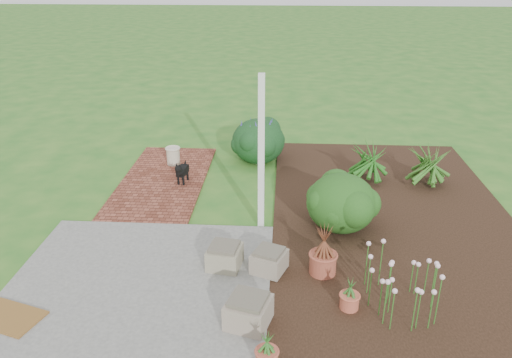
# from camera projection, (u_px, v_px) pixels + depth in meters

# --- Properties ---
(ground) EXTENTS (80.00, 80.00, 0.00)m
(ground) POSITION_uv_depth(u_px,v_px,m) (242.00, 228.00, 8.09)
(ground) COLOR #246520
(ground) RESTS_ON ground
(concrete_patio) EXTENTS (3.50, 3.50, 0.04)m
(concrete_patio) POSITION_uv_depth(u_px,v_px,m) (136.00, 290.00, 6.56)
(concrete_patio) COLOR slate
(concrete_patio) RESTS_ON ground
(brick_path) EXTENTS (1.60, 3.50, 0.04)m
(brick_path) POSITION_uv_depth(u_px,v_px,m) (164.00, 180.00, 9.77)
(brick_path) COLOR #5E2B1D
(brick_path) RESTS_ON ground
(garden_bed) EXTENTS (4.00, 7.00, 0.03)m
(garden_bed) POSITION_uv_depth(u_px,v_px,m) (392.00, 217.00, 8.41)
(garden_bed) COLOR black
(garden_bed) RESTS_ON ground
(veranda_post) EXTENTS (0.10, 0.10, 2.50)m
(veranda_post) POSITION_uv_depth(u_px,v_px,m) (261.00, 154.00, 7.66)
(veranda_post) COLOR white
(veranda_post) RESTS_ON ground
(stone_trough_near) EXTENTS (0.60, 0.60, 0.32)m
(stone_trough_near) POSITION_uv_depth(u_px,v_px,m) (248.00, 312.00, 5.88)
(stone_trough_near) COLOR #736858
(stone_trough_near) RESTS_ON concrete_patio
(stone_trough_mid) EXTENTS (0.55, 0.55, 0.28)m
(stone_trough_mid) POSITION_uv_depth(u_px,v_px,m) (269.00, 261.00, 6.89)
(stone_trough_mid) COLOR #726659
(stone_trough_mid) RESTS_ON concrete_patio
(stone_trough_far) EXTENTS (0.51, 0.51, 0.30)m
(stone_trough_far) POSITION_uv_depth(u_px,v_px,m) (225.00, 257.00, 6.97)
(stone_trough_far) COLOR gray
(stone_trough_far) RESTS_ON concrete_patio
(coir_doormat) EXTENTS (0.90, 0.71, 0.02)m
(coir_doormat) POSITION_uv_depth(u_px,v_px,m) (9.00, 317.00, 6.02)
(coir_doormat) COLOR brown
(coir_doormat) RESTS_ON concrete_patio
(black_dog) EXTENTS (0.20, 0.50, 0.43)m
(black_dog) POSITION_uv_depth(u_px,v_px,m) (182.00, 171.00, 9.50)
(black_dog) COLOR black
(black_dog) RESTS_ON brick_path
(cream_ceramic_urn) EXTENTS (0.28, 0.28, 0.36)m
(cream_ceramic_urn) POSITION_uv_depth(u_px,v_px,m) (173.00, 156.00, 10.40)
(cream_ceramic_urn) COLOR beige
(cream_ceramic_urn) RESTS_ON brick_path
(evergreen_shrub) EXTENTS (1.14, 1.14, 0.94)m
(evergreen_shrub) POSITION_uv_depth(u_px,v_px,m) (341.00, 201.00, 7.86)
(evergreen_shrub) COLOR #0F3612
(evergreen_shrub) RESTS_ON garden_bed
(agapanthus_clump_back) EXTENTS (1.40, 1.40, 0.96)m
(agapanthus_clump_back) POSITION_uv_depth(u_px,v_px,m) (428.00, 161.00, 9.38)
(agapanthus_clump_back) COLOR #1C4311
(agapanthus_clump_back) RESTS_ON garden_bed
(agapanthus_clump_front) EXTENTS (1.17, 1.17, 0.91)m
(agapanthus_clump_front) POSITION_uv_depth(u_px,v_px,m) (367.00, 158.00, 9.60)
(agapanthus_clump_front) COLOR #0E3D10
(agapanthus_clump_front) RESTS_ON garden_bed
(pink_flower_patch) EXTENTS (1.16, 1.16, 0.72)m
(pink_flower_patch) POSITION_uv_depth(u_px,v_px,m) (400.00, 280.00, 6.13)
(pink_flower_patch) COLOR #113D0F
(pink_flower_patch) RESTS_ON garden_bed
(terracotta_pot_bronze) EXTENTS (0.42, 0.42, 0.30)m
(terracotta_pot_bronze) POSITION_uv_depth(u_px,v_px,m) (323.00, 263.00, 6.85)
(terracotta_pot_bronze) COLOR #9B4834
(terracotta_pot_bronze) RESTS_ON garden_bed
(terracotta_pot_small_left) EXTENTS (0.28, 0.28, 0.20)m
(terracotta_pot_small_left) POSITION_uv_depth(u_px,v_px,m) (349.00, 301.00, 6.18)
(terracotta_pot_small_left) COLOR #B3543C
(terracotta_pot_small_left) RESTS_ON garden_bed
(terracotta_pot_small_right) EXTENTS (0.31, 0.31, 0.20)m
(terracotta_pot_small_right) POSITION_uv_depth(u_px,v_px,m) (267.00, 358.00, 5.30)
(terracotta_pot_small_right) COLOR #A94C39
(terracotta_pot_small_right) RESTS_ON garden_bed
(purple_flowering_bush) EXTENTS (1.44, 1.44, 0.95)m
(purple_flowering_bush) POSITION_uv_depth(u_px,v_px,m) (258.00, 140.00, 10.56)
(purple_flowering_bush) COLOR black
(purple_flowering_bush) RESTS_ON ground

